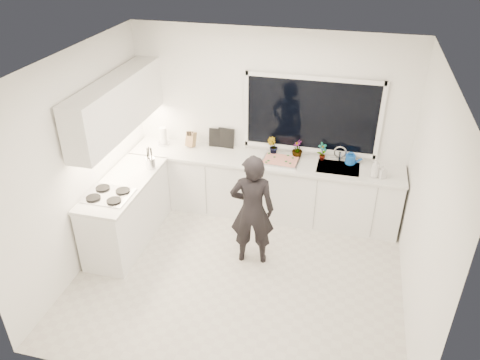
# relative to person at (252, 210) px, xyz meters

# --- Properties ---
(floor) EXTENTS (4.00, 3.50, 0.02)m
(floor) POSITION_rel_person_xyz_m (-0.08, -0.34, -0.78)
(floor) COLOR beige
(floor) RESTS_ON ground
(wall_back) EXTENTS (4.00, 0.02, 2.70)m
(wall_back) POSITION_rel_person_xyz_m (-0.08, 1.42, 0.58)
(wall_back) COLOR white
(wall_back) RESTS_ON ground
(wall_left) EXTENTS (0.02, 3.50, 2.70)m
(wall_left) POSITION_rel_person_xyz_m (-2.09, -0.34, 0.58)
(wall_left) COLOR white
(wall_left) RESTS_ON ground
(wall_right) EXTENTS (0.02, 3.50, 2.70)m
(wall_right) POSITION_rel_person_xyz_m (1.93, -0.34, 0.58)
(wall_right) COLOR white
(wall_right) RESTS_ON ground
(ceiling) EXTENTS (4.00, 3.50, 0.02)m
(ceiling) POSITION_rel_person_xyz_m (-0.08, -0.34, 1.94)
(ceiling) COLOR white
(ceiling) RESTS_ON wall_back
(window) EXTENTS (1.80, 0.02, 1.00)m
(window) POSITION_rel_person_xyz_m (0.52, 1.38, 0.78)
(window) COLOR black
(window) RESTS_ON wall_back
(base_cabinets_back) EXTENTS (3.92, 0.58, 0.88)m
(base_cabinets_back) POSITION_rel_person_xyz_m (-0.08, 1.11, -0.33)
(base_cabinets_back) COLOR white
(base_cabinets_back) RESTS_ON floor
(base_cabinets_left) EXTENTS (0.58, 1.60, 0.88)m
(base_cabinets_left) POSITION_rel_person_xyz_m (-1.75, 0.01, -0.33)
(base_cabinets_left) COLOR white
(base_cabinets_left) RESTS_ON floor
(countertop_back) EXTENTS (3.94, 0.62, 0.04)m
(countertop_back) POSITION_rel_person_xyz_m (-0.08, 1.10, 0.13)
(countertop_back) COLOR silver
(countertop_back) RESTS_ON base_cabinets_back
(countertop_left) EXTENTS (0.62, 1.60, 0.04)m
(countertop_left) POSITION_rel_person_xyz_m (-1.75, 0.01, 0.13)
(countertop_left) COLOR silver
(countertop_left) RESTS_ON base_cabinets_left
(upper_cabinets) EXTENTS (0.34, 2.10, 0.70)m
(upper_cabinets) POSITION_rel_person_xyz_m (-1.87, 0.36, 1.08)
(upper_cabinets) COLOR white
(upper_cabinets) RESTS_ON wall_left
(sink) EXTENTS (0.58, 0.42, 0.14)m
(sink) POSITION_rel_person_xyz_m (0.97, 1.11, 0.10)
(sink) COLOR silver
(sink) RESTS_ON countertop_back
(faucet) EXTENTS (0.03, 0.03, 0.22)m
(faucet) POSITION_rel_person_xyz_m (0.97, 1.31, 0.26)
(faucet) COLOR silver
(faucet) RESTS_ON countertop_back
(stovetop) EXTENTS (0.56, 0.48, 0.03)m
(stovetop) POSITION_rel_person_xyz_m (-1.77, -0.34, 0.17)
(stovetop) COLOR black
(stovetop) RESTS_ON countertop_left
(person) EXTENTS (0.61, 0.45, 1.53)m
(person) POSITION_rel_person_xyz_m (0.00, 0.00, 0.00)
(person) COLOR black
(person) RESTS_ON floor
(pizza_tray) EXTENTS (0.53, 0.41, 0.03)m
(pizza_tray) POSITION_rel_person_xyz_m (0.17, 1.08, 0.17)
(pizza_tray) COLOR silver
(pizza_tray) RESTS_ON countertop_back
(pizza) EXTENTS (0.49, 0.36, 0.01)m
(pizza) POSITION_rel_person_xyz_m (0.17, 1.08, 0.19)
(pizza) COLOR red
(pizza) RESTS_ON pizza_tray
(watering_can) EXTENTS (0.19, 0.19, 0.13)m
(watering_can) POSITION_rel_person_xyz_m (1.12, 1.27, 0.22)
(watering_can) COLOR #124BA9
(watering_can) RESTS_ON countertop_back
(paper_towel_roll) EXTENTS (0.12, 0.12, 0.26)m
(paper_towel_roll) POSITION_rel_person_xyz_m (-1.66, 1.21, 0.28)
(paper_towel_roll) COLOR silver
(paper_towel_roll) RESTS_ON countertop_back
(knife_block) EXTENTS (0.15, 0.13, 0.22)m
(knife_block) POSITION_rel_person_xyz_m (-1.23, 1.25, 0.26)
(knife_block) COLOR #A0794A
(knife_block) RESTS_ON countertop_back
(utensil_crock) EXTENTS (0.14, 0.14, 0.16)m
(utensil_crock) POSITION_rel_person_xyz_m (-1.54, 0.46, 0.23)
(utensil_crock) COLOR #B0B1B5
(utensil_crock) RESTS_ON countertop_left
(picture_frame_large) EXTENTS (0.22, 0.04, 0.28)m
(picture_frame_large) POSITION_rel_person_xyz_m (-0.86, 1.35, 0.29)
(picture_frame_large) COLOR black
(picture_frame_large) RESTS_ON countertop_back
(picture_frame_small) EXTENTS (0.25, 0.04, 0.30)m
(picture_frame_small) POSITION_rel_person_xyz_m (-0.71, 1.35, 0.30)
(picture_frame_small) COLOR black
(picture_frame_small) RESTS_ON countertop_back
(herb_plants) EXTENTS (0.88, 0.19, 0.27)m
(herb_plants) POSITION_rel_person_xyz_m (0.34, 1.27, 0.29)
(herb_plants) COLOR #26662D
(herb_plants) RESTS_ON countertop_back
(soap_bottles) EXTENTS (0.23, 0.14, 0.28)m
(soap_bottles) POSITION_rel_person_xyz_m (1.48, 0.96, 0.28)
(soap_bottles) COLOR #D8BF66
(soap_bottles) RESTS_ON countertop_back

